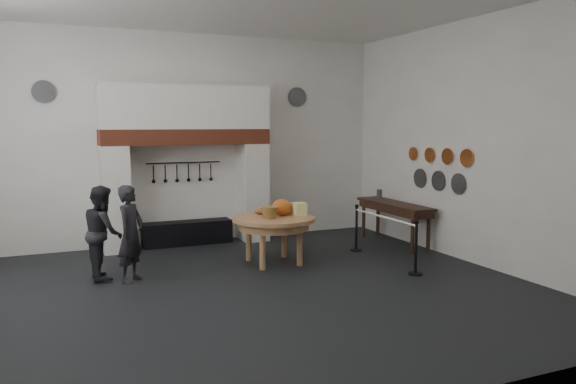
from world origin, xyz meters
name	(u,v)px	position (x,y,z in m)	size (l,w,h in m)	color
floor	(244,291)	(0.00, 0.00, 0.00)	(9.00, 8.00, 0.02)	black
wall_back	(182,139)	(0.00, 4.00, 2.25)	(9.00, 0.02, 4.50)	white
wall_front	(395,163)	(0.00, -4.00, 2.25)	(9.00, 0.02, 4.50)	white
wall_right	(477,142)	(4.50, 0.00, 2.25)	(0.02, 8.00, 4.50)	white
chimney_pier_left	(115,199)	(-1.48, 3.65, 1.07)	(0.55, 0.70, 2.15)	silver
chimney_pier_right	(253,192)	(1.48, 3.65, 1.07)	(0.55, 0.70, 2.15)	silver
hearth_brick_band	(186,137)	(0.00, 3.65, 2.31)	(3.50, 0.72, 0.32)	#9E442B
chimney_hood	(185,107)	(0.00, 3.65, 2.92)	(3.50, 0.70, 0.90)	silver
iron_range	(187,233)	(0.00, 3.72, 0.25)	(1.90, 0.45, 0.50)	black
utensil_rail	(184,163)	(0.00, 3.92, 1.75)	(0.02, 0.02, 1.60)	black
work_table	(274,219)	(1.09, 1.44, 0.84)	(1.53, 1.53, 0.07)	tan
pumpkin	(282,207)	(1.29, 1.54, 1.03)	(0.36, 0.36, 0.31)	#C5581B
cheese_block_big	(299,209)	(1.59, 1.39, 0.99)	(0.22, 0.22, 0.24)	#FFF698
cheese_block_small	(292,208)	(1.57, 1.69, 0.97)	(0.18, 0.18, 0.20)	#D7C681
wicker_basket	(269,213)	(0.94, 1.29, 0.98)	(0.32, 0.32, 0.22)	olive
bread_loaf	(262,211)	(0.99, 1.79, 0.94)	(0.31, 0.18, 0.13)	#AB603C
visitor_near	(131,234)	(-1.51, 1.26, 0.80)	(0.58, 0.38, 1.60)	black
visitor_far	(103,232)	(-1.91, 1.66, 0.78)	(0.76, 0.59, 1.57)	black
side_table	(394,204)	(4.10, 1.98, 0.87)	(0.55, 2.20, 0.06)	#321E12
pewter_jug	(379,194)	(4.10, 2.58, 1.01)	(0.12, 0.12, 0.22)	#4E4E53
copper_pan_a	(467,158)	(4.46, 0.20, 1.95)	(0.34, 0.34, 0.03)	#C6662D
copper_pan_b	(447,156)	(4.46, 0.75, 1.95)	(0.32, 0.32, 0.03)	#C6662D
copper_pan_c	(429,155)	(4.46, 1.30, 1.95)	(0.30, 0.30, 0.03)	#C6662D
copper_pan_d	(413,154)	(4.46, 1.85, 1.95)	(0.28, 0.28, 0.03)	#C6662D
pewter_plate_left	(458,184)	(4.46, 0.40, 1.45)	(0.40, 0.40, 0.03)	#4C4C51
pewter_plate_mid	(438,181)	(4.46, 1.00, 1.45)	(0.40, 0.40, 0.03)	#4C4C51
pewter_plate_right	(420,178)	(4.46, 1.60, 1.45)	(0.40, 0.40, 0.03)	#4C4C51
pewter_plate_back_left	(44,92)	(-2.70, 3.96, 3.20)	(0.44, 0.44, 0.03)	#4C4C51
pewter_plate_back_right	(297,97)	(2.70, 3.96, 3.20)	(0.44, 0.44, 0.03)	#4C4C51
barrier_post_near	(416,249)	(3.02, -0.27, 0.45)	(0.05, 0.05, 0.90)	black
barrier_post_far	(356,229)	(3.02, 1.73, 0.45)	(0.05, 0.05, 0.90)	black
barrier_rope	(384,217)	(3.02, 0.73, 0.85)	(0.04, 0.04, 2.00)	white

